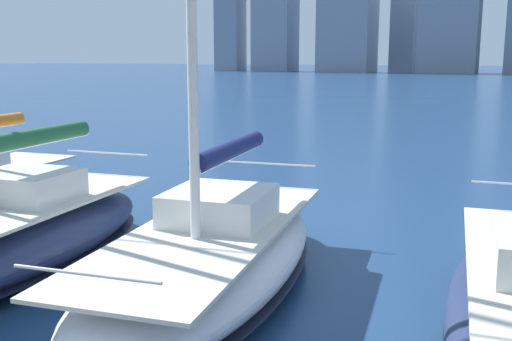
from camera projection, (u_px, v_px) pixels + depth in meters
sailboat_navy at (211, 255)px, 10.13m from camera, size 4.03×8.30×11.47m
sailboat_forest at (15, 231)px, 11.28m from camera, size 3.75×7.45×12.20m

